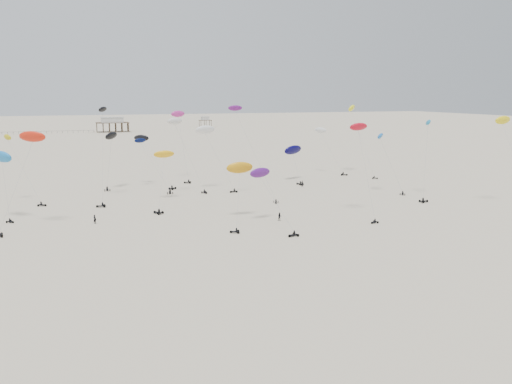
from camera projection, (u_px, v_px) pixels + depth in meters
name	position (u px, v px, depth m)	size (l,w,h in m)	color
ground_plane	(162.00, 158.00, 194.76)	(900.00, 900.00, 0.00)	beige
pavilion_main	(112.00, 126.00, 329.88)	(21.00, 13.00, 9.80)	brown
pavilion_small	(205.00, 122.00, 380.31)	(9.00, 7.00, 8.00)	brown
pier_fence	(27.00, 133.00, 313.85)	(80.20, 0.20, 1.50)	black
rig_0	(183.00, 140.00, 122.28)	(9.43, 5.27, 18.87)	black
rig_1	(156.00, 168.00, 127.27)	(8.01, 14.64, 17.42)	black
rig_2	(102.00, 151.00, 112.78)	(4.43, 13.89, 22.60)	black
rig_3	(247.00, 135.00, 116.82)	(8.48, 14.17, 24.01)	black
rig_4	(327.00, 143.00, 154.76)	(7.03, 11.73, 15.16)	black
rig_5	(387.00, 153.00, 123.58)	(6.39, 8.98, 15.16)	black
rig_6	(2.00, 161.00, 96.48)	(5.54, 7.66, 13.84)	black
rig_7	(426.00, 157.00, 116.83)	(8.53, 10.36, 19.08)	black
rig_8	(163.00, 167.00, 112.40)	(7.50, 17.06, 17.53)	black
rig_9	(181.00, 132.00, 142.68)	(4.55, 12.63, 20.49)	black
rig_10	(209.00, 138.00, 127.25)	(9.33, 9.79, 17.37)	black
rig_11	(22.00, 166.00, 111.61)	(9.13, 11.07, 17.19)	black
rig_12	(361.00, 142.00, 100.10)	(4.47, 11.39, 19.52)	black
rig_13	(266.00, 184.00, 93.83)	(5.31, 14.94, 14.94)	black
rig_14	(354.00, 114.00, 154.37)	(5.27, 18.22, 23.46)	black
rig_15	(110.00, 147.00, 128.07)	(5.03, 6.61, 15.12)	black
rig_16	(26.00, 154.00, 89.90)	(9.67, 9.47, 18.36)	black
rig_17	(239.00, 174.00, 97.34)	(8.09, 13.01, 14.65)	black
rig_18	(151.00, 154.00, 133.09)	(9.73, 13.42, 16.66)	black
rig_19	(294.00, 153.00, 142.43)	(7.49, 12.88, 11.85)	black
rig_20	(510.00, 142.00, 107.98)	(5.08, 14.26, 20.93)	black
spectator_0	(95.00, 224.00, 95.17)	(0.74, 0.51, 2.04)	black
spectator_1	(280.00, 221.00, 97.39)	(0.93, 0.54, 1.91)	black
spectator_3	(302.00, 187.00, 132.78)	(0.75, 0.52, 2.07)	black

